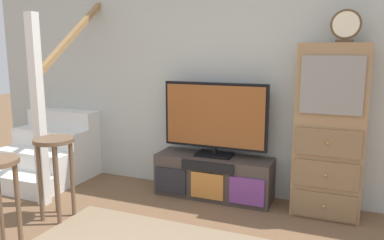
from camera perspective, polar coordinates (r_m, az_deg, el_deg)
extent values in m
cube|color=#B2B7B2|center=(3.83, 9.03, 8.59)|extent=(6.40, 0.12, 2.70)
cube|color=#423833|center=(3.87, 3.27, -8.46)|extent=(1.17, 0.36, 0.42)
cube|color=#232328|center=(3.86, -3.25, -9.07)|extent=(0.33, 0.02, 0.25)
cube|color=#BC7533|center=(3.71, 2.27, -9.85)|extent=(0.33, 0.02, 0.25)
cube|color=#70387F|center=(3.61, 8.20, -10.58)|extent=(0.33, 0.02, 0.25)
cube|color=black|center=(3.65, 2.29, -7.04)|extent=(0.53, 0.02, 0.09)
cube|color=black|center=(3.82, 3.40, -5.20)|extent=(0.36, 0.22, 0.02)
cylinder|color=black|center=(3.81, 3.41, -4.59)|extent=(0.05, 0.05, 0.06)
cube|color=black|center=(3.74, 3.47, 0.67)|extent=(1.05, 0.05, 0.65)
cube|color=brown|center=(3.71, 3.32, 0.60)|extent=(1.00, 0.01, 0.60)
cube|color=#93704C|center=(3.55, 19.93, -1.61)|extent=(0.58, 0.34, 1.53)
cube|color=brown|center=(3.55, 19.15, -12.06)|extent=(0.53, 0.02, 0.23)
sphere|color=olive|center=(3.54, 19.14, -12.17)|extent=(0.03, 0.03, 0.03)
cube|color=brown|center=(3.46, 19.43, -7.76)|extent=(0.53, 0.02, 0.23)
sphere|color=olive|center=(3.44, 19.41, -7.85)|extent=(0.03, 0.03, 0.03)
cube|color=brown|center=(3.38, 19.71, -3.25)|extent=(0.53, 0.02, 0.23)
sphere|color=olive|center=(3.37, 19.70, -3.32)|extent=(0.03, 0.03, 0.03)
cube|color=gray|center=(3.31, 20.22, 4.91)|extent=(0.49, 0.02, 0.48)
cube|color=#4C3823|center=(3.46, 21.95, 10.91)|extent=(0.15, 0.08, 0.02)
cylinder|color=brown|center=(3.46, 22.10, 13.14)|extent=(0.25, 0.04, 0.25)
cylinder|color=beige|center=(3.44, 22.10, 13.16)|extent=(0.21, 0.01, 0.21)
cube|color=white|center=(4.43, -24.86, -8.60)|extent=(0.90, 0.26, 0.19)
cube|color=white|center=(4.57, -22.55, -6.61)|extent=(0.90, 0.26, 0.38)
cube|color=white|center=(4.72, -20.41, -4.72)|extent=(0.90, 0.26, 0.57)
cube|color=white|center=(4.88, -18.42, -2.96)|extent=(0.90, 0.26, 0.76)
cube|color=white|center=(5.06, -16.56, -1.31)|extent=(0.90, 0.26, 0.95)
cube|color=white|center=(3.80, -22.07, 1.12)|extent=(0.09, 0.09, 1.80)
cube|color=#9E7547|center=(4.25, -16.55, 13.18)|extent=(0.06, 1.33, 0.99)
cylinder|color=brown|center=(3.24, -26.92, -11.03)|extent=(0.04, 0.04, 0.68)
cylinder|color=brown|center=(3.11, -24.62, -11.75)|extent=(0.04, 0.04, 0.68)
cylinder|color=brown|center=(3.55, -21.83, -8.74)|extent=(0.04, 0.04, 0.69)
cylinder|color=brown|center=(3.42, -19.55, -9.28)|extent=(0.04, 0.04, 0.69)
cylinder|color=brown|center=(3.67, -19.79, -7.95)|extent=(0.04, 0.04, 0.69)
cylinder|color=brown|center=(3.56, -17.53, -8.42)|extent=(0.04, 0.04, 0.69)
cylinder|color=brown|center=(3.45, -20.04, -2.89)|extent=(0.34, 0.34, 0.03)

